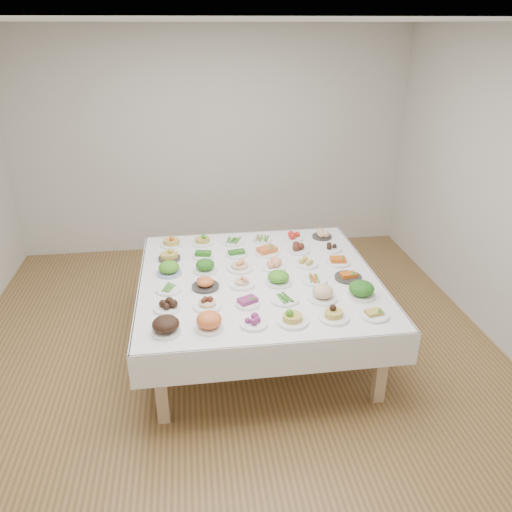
{
  "coord_description": "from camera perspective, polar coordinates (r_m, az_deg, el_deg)",
  "views": [
    {
      "loc": [
        -0.32,
        -3.83,
        2.78
      ],
      "look_at": [
        0.24,
        0.21,
        0.88
      ],
      "focal_mm": 35.0,
      "sensor_mm": 36.0,
      "label": 1
    }
  ],
  "objects": [
    {
      "name": "dish_34",
      "position": [
        5.18,
        4.28,
        2.27
      ],
      "size": [
        0.2,
        0.2,
        0.09
      ],
      "color": "white",
      "rests_on": "display_table"
    },
    {
      "name": "dish_10",
      "position": [
        4.07,
        7.64,
        -4.26
      ],
      "size": [
        0.23,
        0.23,
        0.12
      ],
      "color": "white",
      "rests_on": "display_table"
    },
    {
      "name": "dish_11",
      "position": [
        4.16,
        11.96,
        -3.69
      ],
      "size": [
        0.26,
        0.26,
        0.15
      ],
      "color": "white",
      "rests_on": "display_table"
    },
    {
      "name": "dish_29",
      "position": [
        4.97,
        8.52,
        1.03
      ],
      "size": [
        0.21,
        0.21,
        0.09
      ],
      "color": "white",
      "rests_on": "display_table"
    },
    {
      "name": "dish_0",
      "position": [
        3.68,
        -10.27,
        -7.72
      ],
      "size": [
        0.22,
        0.22,
        0.14
      ],
      "color": "white",
      "rests_on": "display_table"
    },
    {
      "name": "dish_3",
      "position": [
        3.75,
        4.2,
        -6.78
      ],
      "size": [
        0.23,
        0.23,
        0.14
      ],
      "color": "white",
      "rests_on": "display_table"
    },
    {
      "name": "dish_23",
      "position": [
        4.7,
        9.35,
        -0.46
      ],
      "size": [
        0.22,
        0.22,
        0.09
      ],
      "color": "white",
      "rests_on": "display_table"
    },
    {
      "name": "dish_14",
      "position": [
        4.25,
        -1.61,
        -2.79
      ],
      "size": [
        0.22,
        0.22,
        0.11
      ],
      "color": "white",
      "rests_on": "display_table"
    },
    {
      "name": "dish_15",
      "position": [
        4.28,
        2.57,
        -2.35
      ],
      "size": [
        0.23,
        0.23,
        0.14
      ],
      "color": "white",
      "rests_on": "display_table"
    },
    {
      "name": "dish_13",
      "position": [
        4.23,
        -5.83,
        -2.94
      ],
      "size": [
        0.23,
        0.23,
        0.13
      ],
      "color": "#2F2C2A",
      "rests_on": "display_table"
    },
    {
      "name": "dish_22",
      "position": [
        4.63,
        5.8,
        -0.69
      ],
      "size": [
        0.21,
        0.21,
        0.09
      ],
      "color": "white",
      "rests_on": "display_table"
    },
    {
      "name": "dish_8",
      "position": [
        3.98,
        -0.97,
        -5.22
      ],
      "size": [
        0.2,
        0.2,
        0.08
      ],
      "color": "white",
      "rests_on": "display_table"
    },
    {
      "name": "display_table",
      "position": [
        4.45,
        0.27,
        -3.13
      ],
      "size": [
        2.09,
        2.09,
        0.75
      ],
      "color": "white",
      "rests_on": "ground"
    },
    {
      "name": "dish_31",
      "position": [
        5.07,
        -6.13,
        1.9
      ],
      "size": [
        0.22,
        0.22,
        0.12
      ],
      "color": "white",
      "rests_on": "display_table"
    },
    {
      "name": "dish_7",
      "position": [
        3.95,
        -5.58,
        -5.14
      ],
      "size": [
        0.22,
        0.22,
        0.12
      ],
      "color": "white",
      "rests_on": "display_table"
    },
    {
      "name": "dish_19",
      "position": [
        4.5,
        -5.83,
        -1.02
      ],
      "size": [
        0.23,
        0.23,
        0.14
      ],
      "color": "white",
      "rests_on": "display_table"
    },
    {
      "name": "dish_35",
      "position": [
        5.25,
        7.56,
        2.5
      ],
      "size": [
        0.2,
        0.2,
        0.09
      ],
      "color": "#2F2C2A",
      "rests_on": "display_table"
    },
    {
      "name": "dish_4",
      "position": [
        3.83,
        8.89,
        -6.31
      ],
      "size": [
        0.23,
        0.23,
        0.13
      ],
      "color": "white",
      "rests_on": "display_table"
    },
    {
      "name": "dish_25",
      "position": [
        4.79,
        -6.07,
        0.24
      ],
      "size": [
        0.2,
        0.2,
        0.09
      ],
      "color": "white",
      "rests_on": "display_table"
    },
    {
      "name": "dish_32",
      "position": [
        5.09,
        -2.65,
        1.72
      ],
      "size": [
        0.23,
        0.23,
        0.05
      ],
      "color": "white",
      "rests_on": "display_table"
    },
    {
      "name": "dish_26",
      "position": [
        4.8,
        -2.23,
        0.39
      ],
      "size": [
        0.2,
        0.2,
        0.08
      ],
      "color": "white",
      "rests_on": "display_table"
    },
    {
      "name": "dish_18",
      "position": [
        4.5,
        -9.92,
        -1.27
      ],
      "size": [
        0.25,
        0.25,
        0.14
      ],
      "color": "#4C66B2",
      "rests_on": "display_table"
    },
    {
      "name": "dish_1",
      "position": [
        3.68,
        -5.38,
        -7.51
      ],
      "size": [
        0.21,
        0.21,
        0.13
      ],
      "color": "white",
      "rests_on": "display_table"
    },
    {
      "name": "dish_28",
      "position": [
        4.9,
        4.85,
        1.0
      ],
      "size": [
        0.22,
        0.22,
        0.1
      ],
      "color": "white",
      "rests_on": "display_table"
    },
    {
      "name": "dish_12",
      "position": [
        4.24,
        -9.95,
        -3.73
      ],
      "size": [
        0.21,
        0.21,
        0.05
      ],
      "color": "white",
      "rests_on": "display_table"
    },
    {
      "name": "dish_20",
      "position": [
        4.52,
        -1.88,
        -0.84
      ],
      "size": [
        0.23,
        0.23,
        0.13
      ],
      "color": "white",
      "rests_on": "display_table"
    },
    {
      "name": "room_envelope",
      "position": [
        3.96,
        -3.14,
        11.1
      ],
      "size": [
        5.02,
        5.02,
        2.81
      ],
      "color": "olive",
      "rests_on": "ground"
    },
    {
      "name": "dish_5",
      "position": [
        3.93,
        13.34,
        -6.27
      ],
      "size": [
        0.22,
        0.22,
        0.09
      ],
      "color": "white",
      "rests_on": "display_table"
    },
    {
      "name": "dish_6",
      "position": [
        3.97,
        -10.16,
        -5.48
      ],
      "size": [
        0.21,
        0.21,
        0.1
      ],
      "color": "white",
      "rests_on": "display_table"
    },
    {
      "name": "dish_16",
      "position": [
        4.36,
        6.65,
        -2.66
      ],
      "size": [
        0.22,
        0.22,
        0.05
      ],
      "color": "white",
      "rests_on": "display_table"
    },
    {
      "name": "dish_27",
      "position": [
        4.83,
        1.27,
        0.73
      ],
      "size": [
        0.23,
        0.23,
        0.11
      ],
      "color": "white",
      "rests_on": "display_table"
    },
    {
      "name": "dish_33",
      "position": [
        5.13,
        0.68,
        1.95
      ],
      "size": [
        0.2,
        0.2,
        0.05
      ],
      "color": "white",
      "rests_on": "display_table"
    },
    {
      "name": "dish_17",
      "position": [
        4.44,
        10.51,
        -2.14
      ],
      "size": [
        0.23,
        0.23,
        0.1
      ],
      "color": "#2F2C2A",
      "rests_on": "display_table"
    },
    {
      "name": "dish_30",
      "position": [
        5.08,
        -9.65,
        1.74
      ],
      "size": [
        0.22,
        0.22,
        0.12
      ],
      "color": "white",
      "rests_on": "display_table"
    },
    {
      "name": "dish_21",
      "position": [
        4.55,
        2.0,
        -0.85
      ],
      "size": [
        0.23,
        0.23,
        0.1
      ],
      "color": "white",
      "rests_on": "display_table"
    },
    {
      "name": "dish_2",
      "position": [
        3.72,
        -0.28,
        -7.48
      ],
      "size": [
        0.21,
        0.21,
        0.08
      ],
      "color": "white",
      "rests_on": "display_table"
    },
    {
      "name": "dish_9",
      "position": [
        4.04,
        3.26,
        -4.9
      ],
      "size": [
        0.22,
        0.22,
        0.05
      ],
      "color": "white",
      "rests_on": "display_table"
    },
    {
      "name": "dish_24",
      "position": [
        4.78,
        -9.9,
        0.17
      ],
      "size": [
        0.21,
        0.21,
        0.12
      ],
      "color": "#2F2C2A",
      "rests_on": "display_table"
    }
  ]
}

